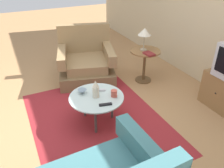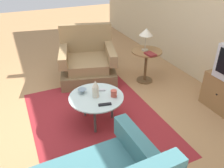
% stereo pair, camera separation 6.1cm
% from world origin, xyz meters
% --- Properties ---
extents(ground_plane, '(16.00, 16.00, 0.00)m').
position_xyz_m(ground_plane, '(0.00, 0.00, 0.00)').
color(ground_plane, '#AD7F51').
extents(area_rug, '(2.35, 1.80, 0.00)m').
position_xyz_m(area_rug, '(0.04, 0.13, 0.00)').
color(area_rug, maroon).
rests_on(area_rug, ground).
extents(armchair, '(1.19, 1.22, 0.96)m').
position_xyz_m(armchair, '(-1.32, 0.47, 0.31)').
color(armchair, brown).
rests_on(armchair, ground).
extents(coffee_table, '(0.76, 0.76, 0.43)m').
position_xyz_m(coffee_table, '(0.04, 0.13, 0.39)').
color(coffee_table, '#B2C6C1').
rests_on(coffee_table, ground).
extents(side_table, '(0.55, 0.55, 0.61)m').
position_xyz_m(side_table, '(-0.73, 1.40, 0.45)').
color(side_table, olive).
rests_on(side_table, ground).
extents(table_lamp, '(0.24, 0.24, 0.40)m').
position_xyz_m(table_lamp, '(-0.75, 1.37, 0.94)').
color(table_lamp, '#9E937A').
rests_on(table_lamp, side_table).
extents(vase, '(0.09, 0.09, 0.25)m').
position_xyz_m(vase, '(0.04, 0.12, 0.55)').
color(vase, beige).
rests_on(vase, coffee_table).
extents(mug, '(0.13, 0.09, 0.09)m').
position_xyz_m(mug, '(0.14, 0.35, 0.47)').
color(mug, '#B74C3D').
rests_on(mug, coffee_table).
extents(bowl, '(0.12, 0.12, 0.06)m').
position_xyz_m(bowl, '(-0.13, -0.02, 0.46)').
color(bowl, slate).
rests_on(bowl, coffee_table).
extents(tv_remote_dark, '(0.08, 0.17, 0.02)m').
position_xyz_m(tv_remote_dark, '(0.28, 0.16, 0.44)').
color(tv_remote_dark, black).
rests_on(tv_remote_dark, coffee_table).
extents(tv_remote_silver, '(0.11, 0.17, 0.02)m').
position_xyz_m(tv_remote_silver, '(-0.09, 0.23, 0.44)').
color(tv_remote_silver, '#B2B2B7').
rests_on(tv_remote_silver, coffee_table).
extents(book, '(0.21, 0.15, 0.03)m').
position_xyz_m(book, '(-0.53, 1.34, 0.63)').
color(book, maroon).
rests_on(book, side_table).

